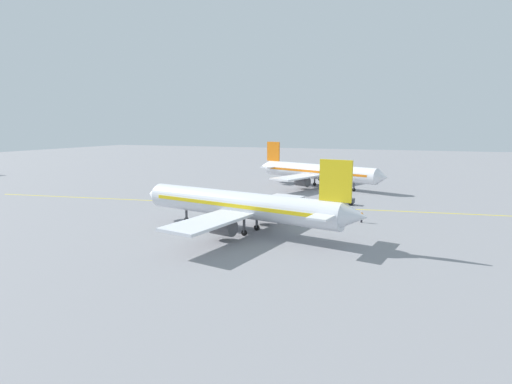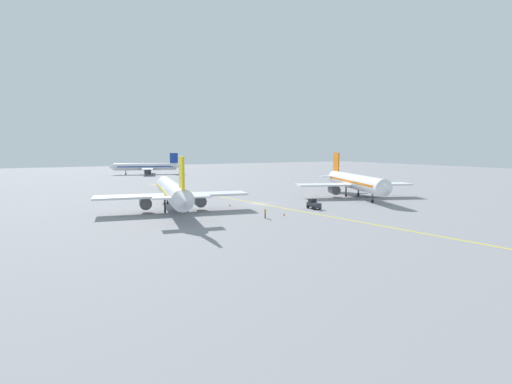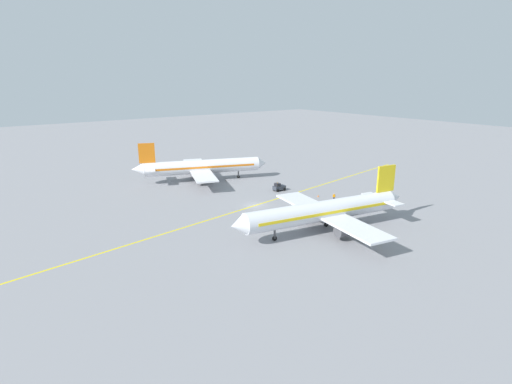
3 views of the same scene
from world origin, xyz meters
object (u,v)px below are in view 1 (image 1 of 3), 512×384
(baggage_tug_dark, at_px, (346,200))
(traffic_cone_near_nose, at_px, (267,212))
(airplane_adjacent_stand, at_px, (317,172))
(ground_crew_worker, at_px, (362,217))
(airplane_at_gate, at_px, (241,205))
(traffic_cone_mid_apron, at_px, (361,215))

(baggage_tug_dark, relative_size, traffic_cone_near_nose, 5.58)
(airplane_adjacent_stand, relative_size, ground_crew_worker, 20.37)
(airplane_at_gate, relative_size, ground_crew_worker, 21.05)
(ground_crew_worker, height_order, traffic_cone_near_nose, ground_crew_worker)
(traffic_cone_near_nose, bearing_deg, ground_crew_worker, -92.70)
(airplane_at_gate, xyz_separation_m, traffic_cone_mid_apron, (15.65, -14.47, -3.43))
(airplane_at_gate, relative_size, traffic_cone_mid_apron, 64.31)
(airplane_adjacent_stand, xyz_separation_m, traffic_cone_near_nose, (-32.80, 1.20, -3.43))
(airplane_adjacent_stand, bearing_deg, baggage_tug_dark, -153.42)
(airplane_at_gate, bearing_deg, traffic_cone_near_nose, 2.42)
(baggage_tug_dark, xyz_separation_m, traffic_cone_near_nose, (-12.89, 11.16, -0.63))
(traffic_cone_near_nose, distance_m, traffic_cone_mid_apron, 15.39)
(baggage_tug_dark, xyz_separation_m, traffic_cone_mid_apron, (-9.39, -3.82, -0.63))
(airplane_adjacent_stand, distance_m, traffic_cone_mid_apron, 32.57)
(airplane_at_gate, height_order, ground_crew_worker, airplane_at_gate)
(baggage_tug_dark, height_order, traffic_cone_near_nose, baggage_tug_dark)
(airplane_at_gate, relative_size, traffic_cone_near_nose, 64.31)
(baggage_tug_dark, xyz_separation_m, ground_crew_worker, (-13.63, -4.42, 0.01))
(baggage_tug_dark, bearing_deg, airplane_at_gate, 156.97)
(airplane_at_gate, xyz_separation_m, airplane_adjacent_stand, (44.96, -0.69, 0.00))
(traffic_cone_near_nose, bearing_deg, airplane_at_gate, -177.58)
(airplane_adjacent_stand, distance_m, ground_crew_worker, 36.60)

